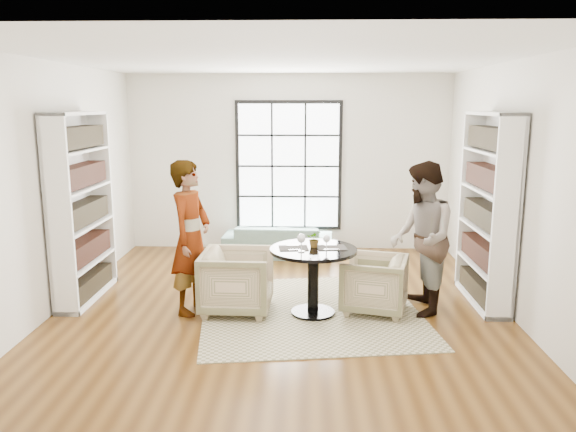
{
  "coord_description": "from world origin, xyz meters",
  "views": [
    {
      "loc": [
        0.29,
        -6.64,
        2.49
      ],
      "look_at": [
        0.07,
        0.4,
        1.09
      ],
      "focal_mm": 35.0,
      "sensor_mm": 36.0,
      "label": 1
    }
  ],
  "objects_px": {
    "person_left": "(191,237)",
    "wine_glass_right": "(327,239)",
    "sofa": "(278,240)",
    "flower_centerpiece": "(315,239)",
    "pedestal_table": "(313,267)",
    "person_right": "(422,239)",
    "armchair_left": "(237,281)",
    "armchair_right": "(374,284)",
    "wine_glass_left": "(301,239)"
  },
  "relations": [
    {
      "from": "armchair_left",
      "to": "wine_glass_right",
      "type": "xyz_separation_m",
      "value": [
        1.07,
        -0.15,
        0.57
      ]
    },
    {
      "from": "wine_glass_right",
      "to": "flower_centerpiece",
      "type": "distance_m",
      "value": 0.19
    },
    {
      "from": "armchair_right",
      "to": "person_right",
      "type": "xyz_separation_m",
      "value": [
        0.55,
        0.0,
        0.57
      ]
    },
    {
      "from": "person_left",
      "to": "flower_centerpiece",
      "type": "distance_m",
      "value": 1.48
    },
    {
      "from": "person_right",
      "to": "sofa",
      "type": "bearing_deg",
      "value": -143.17
    },
    {
      "from": "person_left",
      "to": "flower_centerpiece",
      "type": "height_order",
      "value": "person_left"
    },
    {
      "from": "sofa",
      "to": "wine_glass_left",
      "type": "height_order",
      "value": "wine_glass_left"
    },
    {
      "from": "armchair_right",
      "to": "person_left",
      "type": "relative_size",
      "value": 0.41
    },
    {
      "from": "person_right",
      "to": "pedestal_table",
      "type": "bearing_deg",
      "value": -83.51
    },
    {
      "from": "person_right",
      "to": "wine_glass_left",
      "type": "xyz_separation_m",
      "value": [
        -1.43,
        -0.29,
        0.06
      ]
    },
    {
      "from": "armchair_right",
      "to": "person_left",
      "type": "height_order",
      "value": "person_left"
    },
    {
      "from": "sofa",
      "to": "flower_centerpiece",
      "type": "distance_m",
      "value": 2.75
    },
    {
      "from": "armchair_left",
      "to": "armchair_right",
      "type": "distance_m",
      "value": 1.66
    },
    {
      "from": "person_left",
      "to": "wine_glass_right",
      "type": "distance_m",
      "value": 1.62
    },
    {
      "from": "sofa",
      "to": "flower_centerpiece",
      "type": "relative_size",
      "value": 8.78
    },
    {
      "from": "pedestal_table",
      "to": "sofa",
      "type": "xyz_separation_m",
      "value": [
        -0.55,
        2.67,
        -0.33
      ]
    },
    {
      "from": "wine_glass_left",
      "to": "person_right",
      "type": "bearing_deg",
      "value": 11.41
    },
    {
      "from": "sofa",
      "to": "person_right",
      "type": "distance_m",
      "value": 3.21
    },
    {
      "from": "person_right",
      "to": "flower_centerpiece",
      "type": "xyz_separation_m",
      "value": [
        -1.27,
        -0.07,
        0.0
      ]
    },
    {
      "from": "sofa",
      "to": "armchair_right",
      "type": "distance_m",
      "value": 2.85
    },
    {
      "from": "sofa",
      "to": "flower_centerpiece",
      "type": "bearing_deg",
      "value": 105.04
    },
    {
      "from": "armchair_left",
      "to": "wine_glass_left",
      "type": "relative_size",
      "value": 3.95
    },
    {
      "from": "sofa",
      "to": "wine_glass_left",
      "type": "relative_size",
      "value": 8.37
    },
    {
      "from": "pedestal_table",
      "to": "wine_glass_left",
      "type": "relative_size",
      "value": 4.81
    },
    {
      "from": "pedestal_table",
      "to": "armchair_right",
      "type": "height_order",
      "value": "pedestal_table"
    },
    {
      "from": "person_right",
      "to": "armchair_right",
      "type": "bearing_deg",
      "value": -89.09
    },
    {
      "from": "sofa",
      "to": "wine_glass_right",
      "type": "relative_size",
      "value": 9.71
    },
    {
      "from": "person_left",
      "to": "wine_glass_right",
      "type": "xyz_separation_m",
      "value": [
        1.62,
        -0.15,
        0.03
      ]
    },
    {
      "from": "pedestal_table",
      "to": "wine_glass_right",
      "type": "xyz_separation_m",
      "value": [
        0.15,
        -0.08,
        0.36
      ]
    },
    {
      "from": "armchair_left",
      "to": "person_left",
      "type": "bearing_deg",
      "value": 91.93
    },
    {
      "from": "wine_glass_left",
      "to": "wine_glass_right",
      "type": "bearing_deg",
      "value": 16.18
    },
    {
      "from": "armchair_right",
      "to": "wine_glass_right",
      "type": "distance_m",
      "value": 0.87
    },
    {
      "from": "person_right",
      "to": "wine_glass_left",
      "type": "relative_size",
      "value": 8.58
    },
    {
      "from": "pedestal_table",
      "to": "armchair_right",
      "type": "xyz_separation_m",
      "value": [
        0.74,
        0.13,
        -0.25
      ]
    },
    {
      "from": "wine_glass_right",
      "to": "flower_centerpiece",
      "type": "bearing_deg",
      "value": 134.87
    },
    {
      "from": "pedestal_table",
      "to": "flower_centerpiece",
      "type": "xyz_separation_m",
      "value": [
        0.01,
        0.06,
        0.33
      ]
    },
    {
      "from": "pedestal_table",
      "to": "person_right",
      "type": "bearing_deg",
      "value": 5.58
    },
    {
      "from": "armchair_right",
      "to": "person_left",
      "type": "bearing_deg",
      "value": -73.64
    },
    {
      "from": "pedestal_table",
      "to": "wine_glass_right",
      "type": "bearing_deg",
      "value": -27.58
    },
    {
      "from": "person_left",
      "to": "person_right",
      "type": "height_order",
      "value": "person_left"
    },
    {
      "from": "person_left",
      "to": "flower_centerpiece",
      "type": "xyz_separation_m",
      "value": [
        1.48,
        -0.01,
        -0.0
      ]
    },
    {
      "from": "sofa",
      "to": "armchair_right",
      "type": "height_order",
      "value": "armchair_right"
    },
    {
      "from": "sofa",
      "to": "armchair_left",
      "type": "distance_m",
      "value": 2.63
    },
    {
      "from": "armchair_left",
      "to": "person_left",
      "type": "height_order",
      "value": "person_left"
    },
    {
      "from": "pedestal_table",
      "to": "flower_centerpiece",
      "type": "height_order",
      "value": "flower_centerpiece"
    },
    {
      "from": "pedestal_table",
      "to": "wine_glass_right",
      "type": "distance_m",
      "value": 0.4
    },
    {
      "from": "wine_glass_left",
      "to": "wine_glass_right",
      "type": "height_order",
      "value": "wine_glass_left"
    },
    {
      "from": "pedestal_table",
      "to": "wine_glass_left",
      "type": "xyz_separation_m",
      "value": [
        -0.14,
        -0.16,
        0.38
      ]
    },
    {
      "from": "person_right",
      "to": "wine_glass_right",
      "type": "xyz_separation_m",
      "value": [
        -1.14,
        -0.2,
        0.03
      ]
    },
    {
      "from": "pedestal_table",
      "to": "armchair_left",
      "type": "bearing_deg",
      "value": 175.83
    }
  ]
}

